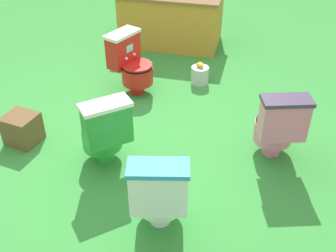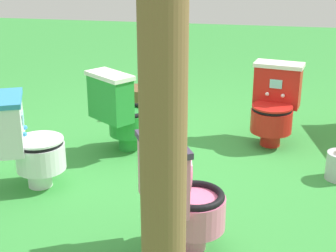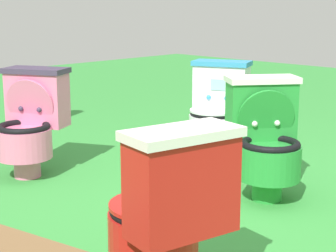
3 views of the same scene
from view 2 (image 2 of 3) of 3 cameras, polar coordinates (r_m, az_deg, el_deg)
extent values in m
plane|color=green|center=(4.52, 1.21, -2.94)|extent=(14.00, 14.00, 0.00)
cylinder|color=red|center=(4.74, 11.35, -1.28)|extent=(0.21, 0.21, 0.14)
cylinder|color=red|center=(4.66, 11.45, 0.58)|extent=(0.43, 0.43, 0.20)
torus|color=black|center=(4.63, 11.54, 1.88)|extent=(0.42, 0.42, 0.04)
cylinder|color=white|center=(4.64, 11.50, 1.27)|extent=(0.28, 0.28, 0.01)
cube|color=red|center=(4.77, 12.12, 4.33)|extent=(0.27, 0.44, 0.37)
cube|color=white|center=(4.72, 12.30, 6.69)|extent=(0.29, 0.47, 0.04)
cube|color=#8CE0E5|center=(4.66, 11.95, 4.60)|extent=(0.03, 0.11, 0.08)
cylinder|color=red|center=(4.62, 11.56, 2.14)|extent=(0.42, 0.42, 0.02)
sphere|color=white|center=(4.68, 12.69, 3.31)|extent=(0.04, 0.04, 0.04)
sphere|color=white|center=(4.70, 11.01, 3.52)|extent=(0.04, 0.04, 0.04)
cylinder|color=pink|center=(3.19, 2.60, -12.27)|extent=(0.24, 0.24, 0.14)
cylinder|color=pink|center=(3.11, 3.00, -9.57)|extent=(0.50, 0.50, 0.20)
torus|color=black|center=(3.05, 3.04, -7.76)|extent=(0.48, 0.48, 0.04)
cylinder|color=#3F334C|center=(3.08, 3.02, -8.61)|extent=(0.32, 0.32, 0.01)
cube|color=pink|center=(2.93, -0.60, -5.68)|extent=(0.45, 0.36, 0.37)
cube|color=#3F334C|center=(2.84, -0.61, -2.01)|extent=(0.48, 0.39, 0.04)
cube|color=#8CE0E5|center=(2.93, 1.30, -4.54)|extent=(0.10, 0.06, 0.08)
cylinder|color=pink|center=(2.96, 1.27, -5.68)|extent=(0.35, 0.24, 0.35)
sphere|color=#3F334C|center=(3.04, 0.93, -5.71)|extent=(0.04, 0.04, 0.04)
sphere|color=#3F334C|center=(2.92, 1.79, -6.87)|extent=(0.04, 0.04, 0.04)
cylinder|color=green|center=(4.58, -4.41, -1.70)|extent=(0.25, 0.25, 0.14)
cylinder|color=green|center=(4.53, -4.26, 0.36)|extent=(0.52, 0.52, 0.20)
torus|color=black|center=(4.50, -4.30, 1.70)|extent=(0.50, 0.50, 0.04)
cylinder|color=white|center=(4.51, -4.28, 1.07)|extent=(0.34, 0.34, 0.01)
cube|color=green|center=(4.34, -6.43, 3.03)|extent=(0.40, 0.44, 0.37)
cube|color=white|center=(4.28, -6.54, 5.62)|extent=(0.43, 0.47, 0.04)
cube|color=#8CE0E5|center=(4.38, -5.39, 3.93)|extent=(0.07, 0.09, 0.08)
cylinder|color=green|center=(4.40, -5.37, 3.11)|extent=(0.28, 0.33, 0.35)
sphere|color=white|center=(4.46, -5.85, 2.89)|extent=(0.04, 0.04, 0.04)
sphere|color=white|center=(4.36, -4.75, 2.49)|extent=(0.04, 0.04, 0.04)
cylinder|color=white|center=(4.03, -14.10, -5.55)|extent=(0.24, 0.24, 0.14)
cylinder|color=white|center=(3.96, -14.02, -3.32)|extent=(0.49, 0.49, 0.20)
torus|color=black|center=(3.91, -14.16, -1.82)|extent=(0.47, 0.47, 0.04)
cylinder|color=#338CBF|center=(3.93, -14.09, -2.52)|extent=(0.32, 0.32, 0.01)
cube|color=white|center=(3.87, -17.30, 0.05)|extent=(0.45, 0.34, 0.37)
cube|color=#338CBF|center=(3.81, -17.62, 2.91)|extent=(0.48, 0.37, 0.04)
cube|color=#8CE0E5|center=(3.85, -15.88, 0.87)|extent=(0.10, 0.05, 0.08)
cylinder|color=white|center=(3.91, -14.19, -1.52)|extent=(0.47, 0.47, 0.02)
sphere|color=#338CBF|center=(3.95, -15.66, -0.16)|extent=(0.04, 0.04, 0.04)
sphere|color=#338CBF|center=(3.82, -15.71, -0.89)|extent=(0.04, 0.04, 0.04)
cylinder|color=brown|center=(1.94, -0.53, -4.62)|extent=(0.18, 0.18, 1.94)
cube|color=brown|center=(5.39, -3.11, 2.71)|extent=(0.32, 0.30, 0.31)
camera|label=1|loc=(4.38, -53.05, 23.18)|focal=44.37mm
camera|label=3|loc=(6.21, 26.33, 12.74)|focal=60.79mm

